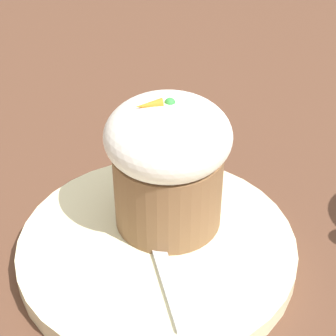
% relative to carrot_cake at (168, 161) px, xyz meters
% --- Properties ---
extents(ground_plane, '(4.00, 4.00, 0.00)m').
position_rel_carrot_cake_xyz_m(ground_plane, '(0.01, 0.02, -0.07)').
color(ground_plane, '#513323').
extents(dessert_plate, '(0.21, 0.21, 0.02)m').
position_rel_carrot_cake_xyz_m(dessert_plate, '(0.01, 0.02, -0.06)').
color(dessert_plate, beige).
rests_on(dessert_plate, ground_plane).
extents(carrot_cake, '(0.09, 0.09, 0.11)m').
position_rel_carrot_cake_xyz_m(carrot_cake, '(0.00, 0.00, 0.00)').
color(carrot_cake, brown).
rests_on(carrot_cake, dessert_plate).
extents(spoon, '(0.03, 0.12, 0.01)m').
position_rel_carrot_cake_xyz_m(spoon, '(0.01, 0.02, -0.05)').
color(spoon, silver).
rests_on(spoon, dessert_plate).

